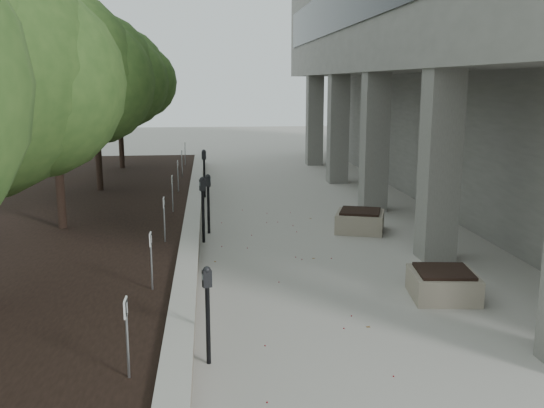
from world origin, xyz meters
TOP-DOWN VIEW (x-y plane):
  - retaining_wall at (-1.82, 9.00)m, footprint 0.39×26.00m
  - planting_bed at (-5.50, 9.00)m, footprint 7.00×26.00m
  - crabapple_tree_3 at (-4.80, 8.00)m, footprint 4.60×4.00m
  - crabapple_tree_4 at (-4.80, 13.00)m, footprint 4.60×4.00m
  - crabapple_tree_5 at (-4.80, 18.00)m, footprint 4.60×4.00m
  - parking_sign_2 at (-2.35, 0.50)m, footprint 0.04×0.22m
  - parking_sign_3 at (-2.35, 3.50)m, footprint 0.04×0.22m
  - parking_sign_4 at (-2.35, 6.50)m, footprint 0.04×0.22m
  - parking_sign_5 at (-2.35, 9.50)m, footprint 0.04×0.22m
  - parking_sign_6 at (-2.35, 12.50)m, footprint 0.04×0.22m
  - parking_sign_7 at (-2.35, 15.50)m, footprint 0.04×0.22m
  - parking_sign_8 at (-2.35, 18.50)m, footprint 0.04×0.22m
  - parking_meter_2 at (-1.44, 1.57)m, footprint 0.16×0.13m
  - parking_meter_3 at (-1.42, 8.70)m, footprint 0.17×0.13m
  - parking_meter_4 at (-1.55, 7.84)m, footprint 0.18×0.16m
  - parking_meter_5 at (-1.55, 13.52)m, footprint 0.17×0.14m
  - planter_front at (2.66, 3.67)m, footprint 1.23×1.23m
  - planter_back at (2.40, 8.53)m, footprint 1.47×1.47m
  - berry_scatter at (-0.10, 5.00)m, footprint 3.30×14.10m

SIDE VIEW (x-z plane):
  - berry_scatter at x=-0.10m, z-range 0.00..0.02m
  - planting_bed at x=-5.50m, z-range 0.00..0.40m
  - retaining_wall at x=-1.82m, z-range 0.00..0.50m
  - planter_front at x=2.66m, z-range 0.00..0.51m
  - planter_back at x=2.40m, z-range 0.00..0.54m
  - parking_meter_2 at x=-1.44m, z-range 0.00..1.37m
  - parking_meter_3 at x=-1.42m, z-range 0.00..1.50m
  - parking_meter_4 at x=-1.55m, z-range 0.00..1.57m
  - parking_meter_5 at x=-1.55m, z-range 0.00..1.58m
  - parking_sign_2 at x=-2.35m, z-range 0.40..1.36m
  - parking_sign_3 at x=-2.35m, z-range 0.40..1.36m
  - parking_sign_4 at x=-2.35m, z-range 0.40..1.36m
  - parking_sign_5 at x=-2.35m, z-range 0.40..1.36m
  - parking_sign_6 at x=-2.35m, z-range 0.40..1.36m
  - parking_sign_7 at x=-2.35m, z-range 0.40..1.36m
  - parking_sign_8 at x=-2.35m, z-range 0.40..1.36m
  - crabapple_tree_3 at x=-4.80m, z-range 0.40..5.84m
  - crabapple_tree_4 at x=-4.80m, z-range 0.40..5.84m
  - crabapple_tree_5 at x=-4.80m, z-range 0.40..5.84m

